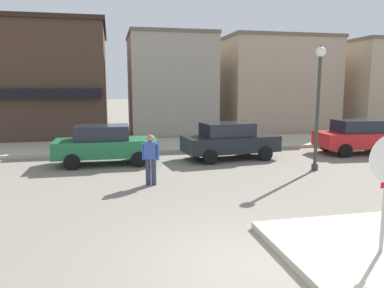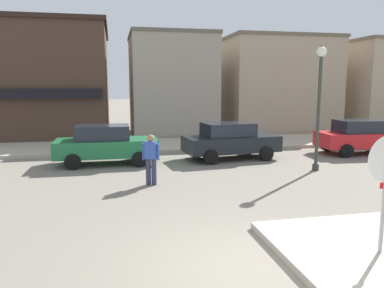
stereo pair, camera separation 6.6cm
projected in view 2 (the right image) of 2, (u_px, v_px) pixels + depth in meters
name	position (u px, v px, depth m)	size (l,w,h in m)	color
ground_plane	(256.00, 270.00, 6.42)	(160.00, 160.00, 0.00)	gray
kerb_far	(160.00, 145.00, 19.31)	(80.00, 4.00, 0.15)	#B7AD99
lamp_post	(320.00, 90.00, 13.47)	(0.36, 0.36, 4.54)	#333833
parked_car_nearest	(106.00, 144.00, 14.93)	(4.01, 1.91, 1.56)	#1E6B3D
parked_car_second	(230.00, 140.00, 15.94)	(4.16, 2.21, 1.56)	black
parked_car_third	(361.00, 136.00, 17.20)	(4.10, 2.07, 1.56)	red
pedestrian_crossing_near	(151.00, 158.00, 11.75)	(0.55, 0.33, 1.61)	#2D334C
building_corner_shop	(35.00, 81.00, 23.87)	(9.26, 10.03, 6.77)	#473328
building_storefront_left_near	(171.00, 85.00, 23.76)	(5.17, 5.34, 6.26)	#9E9384
building_storefront_left_mid	(273.00, 85.00, 25.96)	(7.23, 6.42, 6.29)	tan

